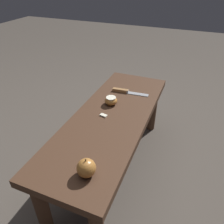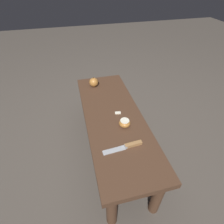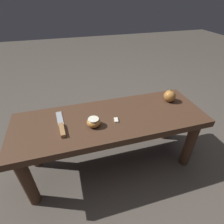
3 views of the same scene
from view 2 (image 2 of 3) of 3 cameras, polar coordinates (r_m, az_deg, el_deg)
The scene contains 6 objects.
ground_plane at distance 1.52m, azimuth 0.42°, elevation -12.83°, with size 8.00×8.00×0.00m, color #4C443D.
wooden_bench at distance 1.27m, azimuth 0.49°, elevation -3.72°, with size 1.12×0.40×0.41m.
knife at distance 1.03m, azimuth 5.32°, elevation -10.91°, with size 0.05×0.24×0.02m.
apple_whole at distance 1.52m, azimuth -5.99°, elevation 9.65°, with size 0.08×0.08×0.09m.
apple_cut at distance 1.13m, azimuth 4.15°, elevation -3.59°, with size 0.08×0.08×0.05m.
apple_slice_near_knife at distance 1.24m, azimuth 1.93°, elevation -0.28°, with size 0.03×0.04×0.01m.
Camera 2 is at (-0.88, 0.23, 1.22)m, focal length 28.00 mm.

